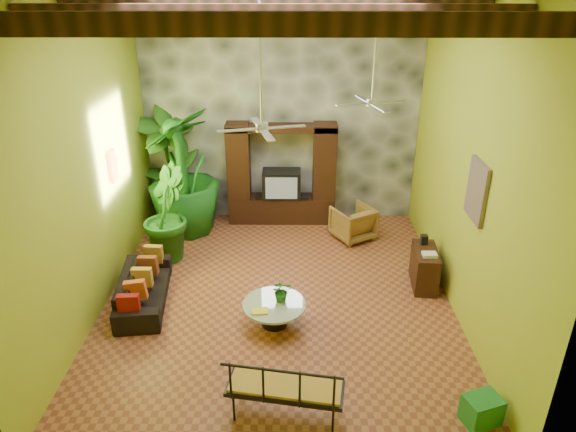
{
  "coord_description": "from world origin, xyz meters",
  "views": [
    {
      "loc": [
        0.24,
        -7.6,
        5.2
      ],
      "look_at": [
        0.17,
        0.2,
        1.5
      ],
      "focal_mm": 32.0,
      "sensor_mm": 36.0,
      "label": 1
    }
  ],
  "objects_px": {
    "ceiling_fan_back": "(373,90)",
    "tall_plant_b": "(165,214)",
    "green_bin": "(481,410)",
    "wicker_armchair": "(353,223)",
    "coffee_table": "(274,311)",
    "tall_plant_a": "(169,165)",
    "iron_bench": "(285,387)",
    "sofa": "(144,288)",
    "ceiling_fan_front": "(262,113)",
    "tall_plant_c": "(183,172)",
    "entertainment_center": "(282,182)",
    "side_console": "(424,268)"
  },
  "relations": [
    {
      "from": "side_console",
      "to": "iron_bench",
      "type": "bearing_deg",
      "value": -122.98
    },
    {
      "from": "entertainment_center",
      "to": "tall_plant_a",
      "type": "relative_size",
      "value": 0.88
    },
    {
      "from": "sofa",
      "to": "tall_plant_b",
      "type": "xyz_separation_m",
      "value": [
        0.08,
        1.59,
        0.67
      ]
    },
    {
      "from": "tall_plant_a",
      "to": "iron_bench",
      "type": "xyz_separation_m",
      "value": [
        2.64,
        -5.85,
        -0.83
      ]
    },
    {
      "from": "wicker_armchair",
      "to": "coffee_table",
      "type": "bearing_deg",
      "value": 32.77
    },
    {
      "from": "entertainment_center",
      "to": "green_bin",
      "type": "distance_m",
      "value": 6.51
    },
    {
      "from": "tall_plant_a",
      "to": "tall_plant_c",
      "type": "distance_m",
      "value": 0.63
    },
    {
      "from": "tall_plant_c",
      "to": "entertainment_center",
      "type": "bearing_deg",
      "value": 13.96
    },
    {
      "from": "ceiling_fan_front",
      "to": "ceiling_fan_back",
      "type": "xyz_separation_m",
      "value": [
        1.8,
        1.6,
        0.0
      ]
    },
    {
      "from": "iron_bench",
      "to": "side_console",
      "type": "xyz_separation_m",
      "value": [
        2.49,
        3.19,
        -0.18
      ]
    },
    {
      "from": "entertainment_center",
      "to": "tall_plant_a",
      "type": "height_order",
      "value": "tall_plant_a"
    },
    {
      "from": "wicker_armchair",
      "to": "green_bin",
      "type": "distance_m",
      "value": 5.17
    },
    {
      "from": "sofa",
      "to": "green_bin",
      "type": "bearing_deg",
      "value": -124.44
    },
    {
      "from": "entertainment_center",
      "to": "coffee_table",
      "type": "relative_size",
      "value": 2.34
    },
    {
      "from": "entertainment_center",
      "to": "wicker_armchair",
      "type": "distance_m",
      "value": 1.87
    },
    {
      "from": "ceiling_fan_front",
      "to": "wicker_armchair",
      "type": "height_order",
      "value": "ceiling_fan_front"
    },
    {
      "from": "tall_plant_a",
      "to": "tall_plant_b",
      "type": "bearing_deg",
      "value": -81.97
    },
    {
      "from": "ceiling_fan_back",
      "to": "tall_plant_b",
      "type": "bearing_deg",
      "value": 176.33
    },
    {
      "from": "iron_bench",
      "to": "ceiling_fan_back",
      "type": "bearing_deg",
      "value": 79.26
    },
    {
      "from": "ceiling_fan_front",
      "to": "sofa",
      "type": "distance_m",
      "value": 3.78
    },
    {
      "from": "entertainment_center",
      "to": "wicker_armchair",
      "type": "height_order",
      "value": "entertainment_center"
    },
    {
      "from": "ceiling_fan_front",
      "to": "sofa",
      "type": "bearing_deg",
      "value": 173.23
    },
    {
      "from": "entertainment_center",
      "to": "ceiling_fan_back",
      "type": "bearing_deg",
      "value": -50.43
    },
    {
      "from": "entertainment_center",
      "to": "side_console",
      "type": "height_order",
      "value": "entertainment_center"
    },
    {
      "from": "entertainment_center",
      "to": "sofa",
      "type": "xyz_separation_m",
      "value": [
        -2.32,
        -3.28,
        -0.68
      ]
    },
    {
      "from": "tall_plant_b",
      "to": "green_bin",
      "type": "bearing_deg",
      "value": -40.69
    },
    {
      "from": "side_console",
      "to": "green_bin",
      "type": "height_order",
      "value": "side_console"
    },
    {
      "from": "sofa",
      "to": "tall_plant_c",
      "type": "distance_m",
      "value": 2.98
    },
    {
      "from": "entertainment_center",
      "to": "tall_plant_b",
      "type": "xyz_separation_m",
      "value": [
        -2.25,
        -1.69,
        -0.02
      ]
    },
    {
      "from": "tall_plant_a",
      "to": "coffee_table",
      "type": "distance_m",
      "value": 4.7
    },
    {
      "from": "tall_plant_a",
      "to": "ceiling_fan_back",
      "type": "bearing_deg",
      "value": -24.98
    },
    {
      "from": "tall_plant_a",
      "to": "iron_bench",
      "type": "bearing_deg",
      "value": -65.72
    },
    {
      "from": "ceiling_fan_back",
      "to": "wicker_armchair",
      "type": "relative_size",
      "value": 2.35
    },
    {
      "from": "ceiling_fan_back",
      "to": "green_bin",
      "type": "relative_size",
      "value": 4.14
    },
    {
      "from": "tall_plant_a",
      "to": "side_console",
      "type": "xyz_separation_m",
      "value": [
        5.13,
        -2.66,
        -1.01
      ]
    },
    {
      "from": "tall_plant_b",
      "to": "coffee_table",
      "type": "height_order",
      "value": "tall_plant_b"
    },
    {
      "from": "green_bin",
      "to": "ceiling_fan_back",
      "type": "bearing_deg",
      "value": 104.84
    },
    {
      "from": "sofa",
      "to": "ceiling_fan_front",
      "type": "bearing_deg",
      "value": -103.47
    },
    {
      "from": "iron_bench",
      "to": "green_bin",
      "type": "relative_size",
      "value": 3.44
    },
    {
      "from": "coffee_table",
      "to": "iron_bench",
      "type": "bearing_deg",
      "value": -84.14
    },
    {
      "from": "wicker_armchair",
      "to": "tall_plant_a",
      "type": "xyz_separation_m",
      "value": [
        -4.03,
        0.82,
        1.01
      ]
    },
    {
      "from": "ceiling_fan_back",
      "to": "wicker_armchair",
      "type": "bearing_deg",
      "value": 92.81
    },
    {
      "from": "wicker_armchair",
      "to": "side_console",
      "type": "relative_size",
      "value": 0.89
    },
    {
      "from": "wicker_armchair",
      "to": "iron_bench",
      "type": "relative_size",
      "value": 0.51
    },
    {
      "from": "coffee_table",
      "to": "iron_bench",
      "type": "height_order",
      "value": "iron_bench"
    },
    {
      "from": "tall_plant_a",
      "to": "wicker_armchair",
      "type": "bearing_deg",
      "value": -11.5
    },
    {
      "from": "side_console",
      "to": "green_bin",
      "type": "bearing_deg",
      "value": -85.01
    },
    {
      "from": "ceiling_fan_front",
      "to": "ceiling_fan_back",
      "type": "distance_m",
      "value": 2.41
    },
    {
      "from": "coffee_table",
      "to": "sofa",
      "type": "bearing_deg",
      "value": 164.91
    },
    {
      "from": "sofa",
      "to": "wicker_armchair",
      "type": "xyz_separation_m",
      "value": [
        3.87,
        2.43,
        0.08
      ]
    }
  ]
}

